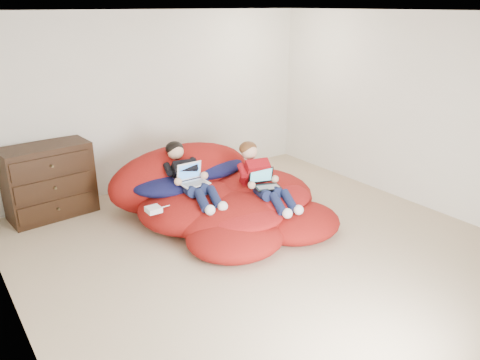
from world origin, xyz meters
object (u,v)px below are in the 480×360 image
(older_boy, at_px, (188,174))
(laptop_black, at_px, (265,182))
(beanbag_pile, at_px, (221,198))
(younger_boy, at_px, (261,176))
(laptop_white, at_px, (192,178))
(dresser, at_px, (49,181))

(older_boy, relative_size, laptop_black, 3.13)
(laptop_black, bearing_deg, beanbag_pile, 125.60)
(laptop_black, bearing_deg, younger_boy, 90.00)
(younger_boy, distance_m, laptop_white, 0.83)
(laptop_white, bearing_deg, dresser, 135.45)
(dresser, relative_size, laptop_black, 3.01)
(younger_boy, bearing_deg, laptop_white, 151.50)
(laptop_white, xyz_separation_m, laptop_black, (0.73, -0.47, -0.06))
(younger_boy, bearing_deg, laptop_black, -90.00)
(older_boy, bearing_deg, dresser, 137.98)
(older_boy, bearing_deg, beanbag_pile, -16.95)
(laptop_white, relative_size, laptop_black, 0.90)
(dresser, xyz_separation_m, laptop_black, (2.07, -1.78, 0.09))
(laptop_white, bearing_deg, laptop_black, -32.64)
(dresser, height_order, younger_boy, younger_boy)
(dresser, height_order, laptop_white, dresser)
(beanbag_pile, xyz_separation_m, younger_boy, (0.33, -0.39, 0.35))
(dresser, relative_size, beanbag_pile, 0.43)
(beanbag_pile, distance_m, younger_boy, 0.62)
(older_boy, height_order, laptop_white, older_boy)
(laptop_white, distance_m, laptop_black, 0.87)
(older_boy, distance_m, laptop_black, 0.94)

